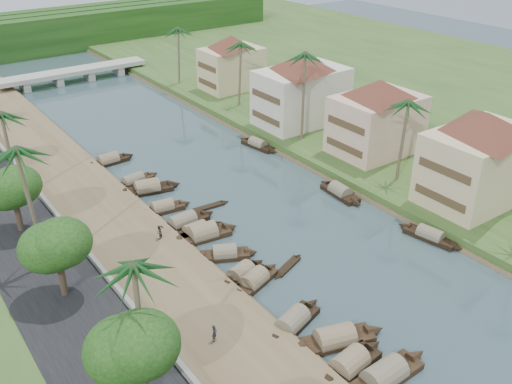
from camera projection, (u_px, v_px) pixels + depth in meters
ground at (334, 255)px, 56.11m from camera, size 220.00×220.00×0.00m
left_bank at (100, 217)px, 62.00m from camera, size 10.00×180.00×0.80m
right_bank at (337, 142)px, 80.04m from camera, size 16.00×180.00×1.20m
road at (19, 239)px, 57.46m from camera, size 8.00×180.00×1.40m
retaining_wall at (60, 221)px, 59.39m from camera, size 0.40×180.00×1.10m
far_right_fill at (493, 94)px, 99.21m from camera, size 60.00×220.00×1.15m
treeline at (27, 34)px, 126.09m from camera, size 120.00×14.00×8.00m
bridge at (73, 73)px, 107.03m from camera, size 28.00×4.00×2.40m
building_near at (480, 157)px, 61.54m from camera, size 14.85×14.85×10.20m
building_mid at (377, 116)px, 73.67m from camera, size 14.11×14.11×9.70m
building_far at (302, 89)px, 83.09m from camera, size 15.59×15.59×10.20m
building_distant at (232, 62)px, 98.21m from camera, size 12.62×12.62×9.20m
sampan_0 at (384, 377)px, 41.45m from camera, size 9.28×2.24×2.40m
sampan_1 at (349, 365)px, 42.49m from camera, size 7.95×2.80×2.30m
sampan_2 at (335, 340)px, 44.92m from camera, size 9.09×4.34×2.34m
sampan_3 at (293, 323)px, 46.65m from camera, size 8.20×4.06×2.18m
sampan_4 at (254, 281)px, 51.65m from camera, size 7.39×3.78×2.09m
sampan_5 at (241, 275)px, 52.53m from camera, size 6.84×3.42×2.14m
sampan_6 at (225, 254)px, 55.57m from camera, size 6.70×4.39×2.04m
sampan_7 at (195, 231)px, 59.40m from camera, size 6.86×1.69×1.87m
sampan_8 at (203, 235)px, 58.75m from camera, size 8.29×2.93×2.48m
sampan_9 at (183, 222)px, 60.92m from camera, size 8.31×2.06×2.10m
sampan_10 at (163, 208)px, 63.67m from camera, size 6.97×2.36×1.93m
sampan_11 at (147, 189)px, 67.84m from camera, size 8.54×3.61×2.37m
sampan_12 at (133, 181)px, 69.66m from camera, size 7.62×2.51×1.84m
sampan_13 at (109, 161)px, 74.94m from camera, size 7.58×2.01×2.08m
sampan_14 at (430, 236)px, 58.51m from camera, size 2.86×7.79×1.90m
sampan_15 at (340, 192)px, 67.06m from camera, size 2.11×7.71×2.06m
sampan_16 at (258, 145)px, 79.79m from camera, size 2.47×7.50×1.85m
canoe_1 at (288, 267)px, 54.26m from camera, size 4.93×2.53×0.80m
canoe_2 at (207, 208)px, 64.45m from camera, size 5.75×1.17×0.83m
palm_1 at (407, 104)px, 64.00m from camera, size 3.20×3.20×11.19m
palm_2 at (305, 56)px, 74.43m from camera, size 3.20×3.20×13.41m
palm_3 at (239, 45)px, 87.97m from camera, size 3.20×3.20×11.43m
palm_4 at (133, 269)px, 34.47m from camera, size 3.20×3.20×11.85m
palm_5 at (22, 152)px, 46.97m from camera, size 3.20×3.20×13.18m
palm_6 at (2, 116)px, 60.42m from camera, size 3.20×3.20×11.06m
palm_7 at (176, 30)px, 98.77m from camera, size 3.20×3.20×11.18m
tree_1 at (132, 347)px, 35.73m from camera, size 5.08×5.08×7.12m
tree_2 at (56, 246)px, 46.20m from camera, size 4.94×4.94×7.00m
tree_3 at (12, 188)px, 55.56m from camera, size 4.81×4.81×6.78m
tree_6 at (321, 80)px, 86.63m from camera, size 4.40×4.40×7.15m
person_near at (215, 333)px, 43.94m from camera, size 0.65×0.61×1.50m
person_far at (159, 232)px, 57.03m from camera, size 0.90×0.86×1.47m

